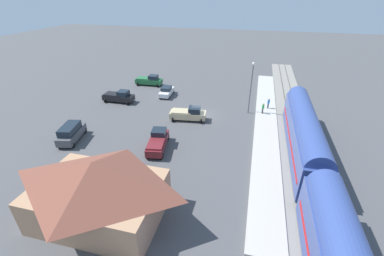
# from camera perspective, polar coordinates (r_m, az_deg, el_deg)

# --- Properties ---
(ground_plane) EXTENTS (200.00, 200.00, 0.00)m
(ground_plane) POSITION_cam_1_polar(r_m,az_deg,el_deg) (40.50, 1.99, 2.90)
(ground_plane) COLOR #4C4C4F
(railway_track) EXTENTS (4.80, 70.00, 0.30)m
(railway_track) POSITION_cam_1_polar(r_m,az_deg,el_deg) (40.25, 21.85, 0.68)
(railway_track) COLOR gray
(railway_track) RESTS_ON ground
(platform) EXTENTS (3.20, 46.00, 0.30)m
(platform) POSITION_cam_1_polar(r_m,az_deg,el_deg) (39.78, 16.20, 1.44)
(platform) COLOR #B7B2A8
(platform) RESTS_ON ground
(station_building) EXTENTS (11.17, 7.92, 5.71)m
(station_building) POSITION_cam_1_polar(r_m,az_deg,el_deg) (23.14, -20.46, -12.67)
(station_building) COLOR tan
(station_building) RESTS_ON ground
(pedestrian_on_platform) EXTENTS (0.36, 0.36, 1.71)m
(pedestrian_on_platform) POSITION_cam_1_polar(r_m,az_deg,el_deg) (43.66, 16.74, 5.46)
(pedestrian_on_platform) COLOR #23284C
(pedestrian_on_platform) RESTS_ON platform
(pedestrian_waiting_far) EXTENTS (0.36, 0.36, 1.71)m
(pedestrian_waiting_far) POSITION_cam_1_polar(r_m,az_deg,el_deg) (41.49, 15.60, 4.41)
(pedestrian_waiting_far) COLOR #333338
(pedestrian_waiting_far) RESTS_ON platform
(pickup_green) EXTENTS (5.47, 2.64, 2.14)m
(pickup_green) POSITION_cam_1_polar(r_m,az_deg,el_deg) (54.28, -9.54, 10.48)
(pickup_green) COLOR #236638
(pickup_green) RESTS_ON ground
(suv_charcoal) EXTENTS (2.97, 5.21, 2.22)m
(suv_charcoal) POSITION_cam_1_polar(r_m,az_deg,el_deg) (36.75, -25.47, -0.93)
(suv_charcoal) COLOR #47494F
(suv_charcoal) RESTS_ON ground
(sedan_white) EXTENTS (2.08, 4.59, 1.74)m
(sedan_white) POSITION_cam_1_polar(r_m,az_deg,el_deg) (48.13, -5.73, 8.19)
(sedan_white) COLOR white
(sedan_white) RESTS_ON ground
(pickup_maroon) EXTENTS (2.83, 5.65, 2.14)m
(pickup_maroon) POSITION_cam_1_polar(r_m,az_deg,el_deg) (31.89, -7.65, -2.91)
(pickup_maroon) COLOR maroon
(pickup_maroon) RESTS_ON ground
(pickup_black) EXTENTS (5.40, 2.49, 2.14)m
(pickup_black) POSITION_cam_1_polar(r_m,az_deg,el_deg) (46.82, -16.04, 6.79)
(pickup_black) COLOR black
(pickup_black) RESTS_ON ground
(pickup_tan) EXTENTS (5.60, 3.00, 2.14)m
(pickup_tan) POSITION_cam_1_polar(r_m,az_deg,el_deg) (38.54, -0.78, 3.20)
(pickup_tan) COLOR #C6B284
(pickup_tan) RESTS_ON ground
(light_pole_near_platform) EXTENTS (0.44, 0.44, 8.18)m
(light_pole_near_platform) POSITION_cam_1_polar(r_m,az_deg,el_deg) (40.40, 13.16, 9.91)
(light_pole_near_platform) COLOR #515156
(light_pole_near_platform) RESTS_ON ground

